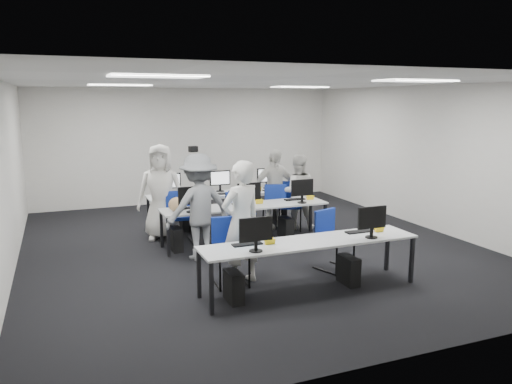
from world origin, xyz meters
name	(u,v)px	position (x,y,z in m)	size (l,w,h in m)	color
room	(249,166)	(0.00, 0.00, 1.50)	(9.00, 9.02, 3.00)	black
ceiling_panels	(249,83)	(0.00, 0.00, 2.98)	(5.20, 4.60, 0.02)	white
desk_front	(310,244)	(0.00, -2.40, 0.68)	(3.20, 0.70, 0.73)	silver
desk_mid	(246,208)	(0.00, 0.20, 0.68)	(3.20, 0.70, 0.73)	silver
desk_back	(223,195)	(0.00, 1.60, 0.68)	(3.20, 0.70, 0.73)	silver
equipment_front	(298,268)	(-0.19, -2.42, 0.36)	(2.51, 0.41, 1.19)	#0D58AA
equipment_mid	(237,226)	(-0.19, 0.18, 0.36)	(2.91, 0.41, 1.19)	white
equipment_back	(231,209)	(0.19, 1.62, 0.36)	(2.91, 0.41, 1.19)	white
chair_0	(230,264)	(-0.98, -1.75, 0.31)	(0.51, 0.55, 0.98)	navy
chair_1	(333,251)	(0.78, -1.74, 0.30)	(0.61, 0.63, 0.95)	navy
chair_2	(180,226)	(-1.15, 0.76, 0.30)	(0.50, 0.54, 0.96)	navy
chair_3	(242,222)	(0.11, 0.71, 0.28)	(0.45, 0.49, 0.90)	navy
chair_4	(289,214)	(1.22, 0.84, 0.31)	(0.64, 0.67, 0.99)	navy
chair_5	(183,223)	(-1.00, 1.06, 0.28)	(0.44, 0.48, 0.87)	navy
chair_6	(234,219)	(0.06, 1.05, 0.28)	(0.49, 0.52, 0.88)	navy
chair_7	(274,213)	(0.98, 1.08, 0.31)	(0.61, 0.64, 0.97)	navy
handbag	(176,204)	(-1.33, 0.21, 0.85)	(0.31, 0.19, 0.25)	#9E7E51
student_0	(241,223)	(-0.81, -1.76, 0.92)	(0.67, 0.44, 1.84)	beige
student_1	(297,192)	(1.39, 0.81, 0.79)	(0.77, 0.60, 1.58)	beige
student_2	(161,192)	(-1.42, 1.12, 0.93)	(0.91, 0.59, 1.86)	beige
student_3	(274,189)	(0.97, 1.05, 0.84)	(0.99, 0.41, 1.68)	beige
photographer	(199,207)	(-1.07, -0.40, 0.91)	(1.17, 0.67, 1.81)	slate
dslr_camera	(193,149)	(-1.10, -0.22, 1.87)	(0.14, 0.18, 0.10)	black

